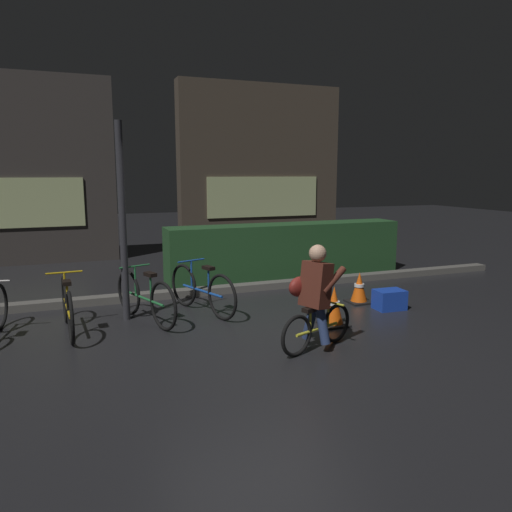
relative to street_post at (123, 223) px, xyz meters
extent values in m
plane|color=black|center=(1.54, -1.20, -1.37)|extent=(40.00, 40.00, 0.00)
cube|color=#56544F|center=(1.54, 1.00, -1.31)|extent=(12.00, 0.24, 0.12)
cube|color=#214723|center=(3.34, 1.90, -0.84)|extent=(4.80, 0.70, 1.06)
cube|color=#383330|center=(-2.03, 5.30, 0.74)|extent=(4.86, 0.50, 4.22)
cube|color=#BFCC8C|center=(-2.03, 5.03, 0.03)|extent=(3.40, 0.04, 1.10)
cube|color=#42382D|center=(4.39, 6.00, 0.85)|extent=(4.62, 0.50, 4.45)
cube|color=#BFCC8C|center=(4.39, 5.73, 0.03)|extent=(3.23, 0.04, 1.10)
cylinder|color=#2D2D33|center=(0.00, 0.00, 0.00)|extent=(0.10, 0.10, 2.74)
torus|color=black|center=(-0.80, 0.16, -1.04)|extent=(0.09, 0.66, 0.66)
torus|color=black|center=(-0.74, -0.82, -1.04)|extent=(0.09, 0.66, 0.66)
cylinder|color=gold|center=(-0.77, -0.33, -1.04)|extent=(0.10, 0.99, 0.04)
cylinder|color=gold|center=(-0.76, -0.50, -0.86)|extent=(0.03, 0.03, 0.37)
cube|color=black|center=(-0.76, -0.50, -0.67)|extent=(0.11, 0.21, 0.05)
cylinder|color=gold|center=(-0.79, -0.06, -0.83)|extent=(0.03, 0.03, 0.42)
cylinder|color=gold|center=(-0.79, -0.06, -0.63)|extent=(0.46, 0.05, 0.02)
torus|color=black|center=(0.07, 0.24, -1.04)|extent=(0.26, 0.64, 0.66)
torus|color=black|center=(0.40, -0.69, -1.04)|extent=(0.26, 0.64, 0.66)
cylinder|color=#236B38|center=(0.23, -0.22, -1.04)|extent=(0.37, 0.95, 0.04)
cylinder|color=#236B38|center=(0.29, -0.39, -0.85)|extent=(0.03, 0.03, 0.37)
cube|color=black|center=(0.29, -0.39, -0.67)|extent=(0.16, 0.22, 0.05)
cylinder|color=#236B38|center=(0.14, 0.03, -0.83)|extent=(0.03, 0.03, 0.42)
cylinder|color=#236B38|center=(0.14, 0.03, -0.62)|extent=(0.44, 0.18, 0.02)
torus|color=black|center=(0.92, 0.41, -1.04)|extent=(0.27, 0.64, 0.66)
torus|color=black|center=(1.26, -0.53, -1.04)|extent=(0.27, 0.64, 0.66)
cylinder|color=#19479E|center=(1.09, -0.06, -1.04)|extent=(0.37, 0.94, 0.04)
cylinder|color=#19479E|center=(1.15, -0.22, -0.86)|extent=(0.03, 0.03, 0.37)
cube|color=black|center=(1.15, -0.22, -0.67)|extent=(0.16, 0.22, 0.05)
cylinder|color=#19479E|center=(1.00, 0.20, -0.83)|extent=(0.03, 0.03, 0.42)
cylinder|color=#19479E|center=(1.00, 0.20, -0.62)|extent=(0.44, 0.18, 0.02)
cube|color=black|center=(2.60, -1.30, -1.36)|extent=(0.36, 0.36, 0.03)
cone|color=#EA560F|center=(2.60, -1.30, -1.08)|extent=(0.26, 0.26, 0.51)
cylinder|color=white|center=(2.60, -1.30, -1.06)|extent=(0.16, 0.16, 0.05)
cube|color=black|center=(3.57, -0.41, -1.36)|extent=(0.36, 0.36, 0.03)
cone|color=#EA560F|center=(3.57, -0.41, -1.11)|extent=(0.26, 0.26, 0.47)
cylinder|color=white|center=(3.57, -0.41, -1.09)|extent=(0.16, 0.16, 0.05)
cube|color=#193DB7|center=(3.79, -0.90, -1.22)|extent=(0.45, 0.34, 0.30)
torus|color=black|center=(2.29, -1.90, -1.13)|extent=(0.47, 0.22, 0.48)
torus|color=black|center=(1.63, -2.16, -1.13)|extent=(0.47, 0.22, 0.48)
cylinder|color=gold|center=(1.96, -2.03, -1.13)|extent=(0.67, 0.29, 0.04)
cylinder|color=gold|center=(1.84, -2.07, -1.00)|extent=(0.03, 0.03, 0.26)
cube|color=black|center=(1.84, -2.07, -0.87)|extent=(0.22, 0.17, 0.05)
cylinder|color=gold|center=(2.14, -1.96, -0.98)|extent=(0.03, 0.03, 0.30)
cylinder|color=gold|center=(2.14, -1.96, -0.83)|extent=(0.19, 0.44, 0.02)
cylinder|color=navy|center=(1.90, -1.94, -1.07)|extent=(0.18, 0.23, 0.42)
cylinder|color=navy|center=(1.97, -2.13, -1.07)|extent=(0.18, 0.23, 0.42)
cube|color=#512319|center=(1.92, -2.04, -0.59)|extent=(0.36, 0.39, 0.54)
sphere|color=tan|center=(1.94, -2.04, -0.23)|extent=(0.20, 0.20, 0.20)
cylinder|color=#512319|center=(2.00, -1.86, -0.54)|extent=(0.40, 0.22, 0.29)
cylinder|color=#512319|center=(2.10, -2.12, -0.54)|extent=(0.40, 0.22, 0.29)
ellipsoid|color=maroon|center=(1.79, -1.88, -0.64)|extent=(0.36, 0.26, 0.24)
camera|label=1|loc=(-0.69, -6.93, 0.68)|focal=34.40mm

